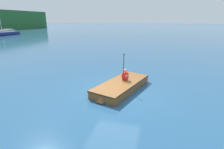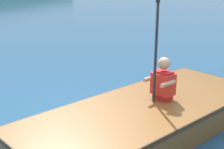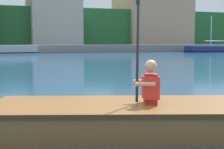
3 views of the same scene
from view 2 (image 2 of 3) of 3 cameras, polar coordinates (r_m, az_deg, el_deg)
The scene contains 3 objects.
ground_plane at distance 4.38m, azimuth -0.72°, elevation -11.75°, with size 300.00×300.00×0.00m, color navy.
rowboat_foreground at distance 4.58m, azimuth 4.93°, elevation -7.31°, with size 3.89×2.47×0.39m.
person_paddler at distance 4.70m, azimuth 8.44°, elevation -0.92°, with size 0.41×0.42×1.40m.
Camera 2 is at (-3.27, -1.95, 2.17)m, focal length 55.00 mm.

